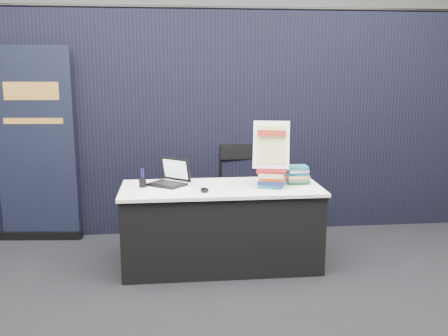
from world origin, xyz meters
TOP-DOWN VIEW (x-y plane):
  - floor at (0.00, 0.00)m, footprint 8.00×8.00m
  - wall_back at (0.00, 4.00)m, footprint 8.00×0.02m
  - drape_partition at (0.00, 1.60)m, footprint 6.00×0.08m
  - display_table at (0.00, 0.55)m, footprint 1.80×0.75m
  - laptop at (-0.49, 0.68)m, footprint 0.38×0.42m
  - mouse at (-0.16, 0.37)m, footprint 0.09×0.12m
  - brochure_left at (-0.52, 0.33)m, footprint 0.28×0.21m
  - brochure_mid at (-0.40, 0.47)m, footprint 0.34×0.28m
  - brochure_right at (-0.43, 0.33)m, footprint 0.35×0.27m
  - pen_cup at (-0.70, 0.61)m, footprint 0.09×0.09m
  - book_stack_tall at (0.45, 0.49)m, footprint 0.29×0.25m
  - book_stack_short at (0.71, 0.60)m, footprint 0.20×0.16m
  - info_sign at (0.45, 0.52)m, footprint 0.34×0.19m
  - pullup_banner at (-1.84, 1.50)m, footprint 0.87×0.18m
  - stacking_chair at (0.31, 1.39)m, footprint 0.47×0.48m

SIDE VIEW (x-z plane):
  - floor at x=0.00m, z-range 0.00..0.00m
  - display_table at x=0.00m, z-range 0.00..0.75m
  - stacking_chair at x=0.31m, z-range 0.06..1.04m
  - brochure_left at x=-0.52m, z-range 0.75..0.75m
  - brochure_mid at x=-0.40m, z-range 0.75..0.75m
  - brochure_right at x=-0.43m, z-range 0.75..0.75m
  - mouse at x=-0.16m, z-range 0.75..0.78m
  - pen_cup at x=-0.70m, z-range 0.75..0.83m
  - laptop at x=-0.49m, z-range 0.69..0.93m
  - book_stack_tall at x=0.45m, z-range 0.75..0.91m
  - book_stack_short at x=0.71m, z-range 0.75..0.92m
  - pullup_banner at x=-1.84m, z-range -0.11..1.92m
  - info_sign at x=0.45m, z-range 0.90..1.34m
  - drape_partition at x=0.00m, z-range 0.00..2.40m
  - wall_back at x=0.00m, z-range 0.00..3.50m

